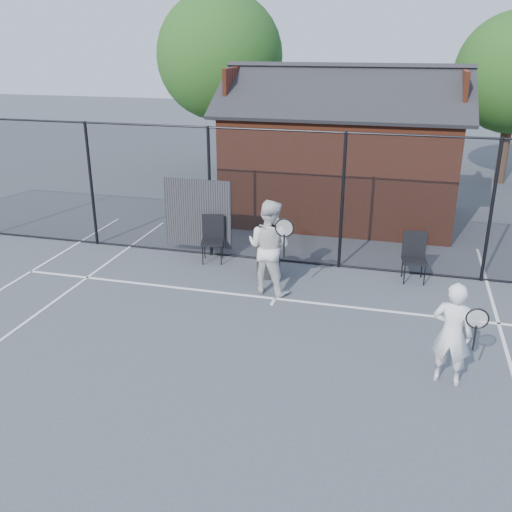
% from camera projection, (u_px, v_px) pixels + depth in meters
% --- Properties ---
extents(ground, '(80.00, 80.00, 0.00)m').
position_uv_depth(ground, '(229.00, 382.00, 8.47)').
color(ground, '#44484E').
rests_on(ground, ground).
extents(court_lines, '(11.02, 18.00, 0.01)m').
position_uv_depth(court_lines, '(199.00, 438.00, 7.27)').
color(court_lines, white).
rests_on(court_lines, ground).
extents(fence, '(22.04, 3.00, 3.00)m').
position_uv_depth(fence, '(283.00, 200.00, 12.54)').
color(fence, black).
rests_on(fence, ground).
extents(clubhouse, '(6.50, 4.36, 4.19)m').
position_uv_depth(clubhouse, '(342.00, 160.00, 15.90)').
color(clubhouse, maroon).
rests_on(clubhouse, ground).
extents(tree_left, '(4.48, 4.48, 6.44)m').
position_uv_depth(tree_left, '(220.00, 56.00, 20.24)').
color(tree_left, '#362615').
rests_on(tree_left, ground).
extents(player_front, '(0.74, 0.58, 1.59)m').
position_uv_depth(player_front, '(452.00, 334.00, 8.21)').
color(player_front, silver).
rests_on(player_front, ground).
extents(player_back, '(1.10, 0.93, 1.90)m').
position_uv_depth(player_back, '(269.00, 247.00, 11.19)').
color(player_back, silver).
rests_on(player_back, ground).
extents(chair_left, '(0.60, 0.62, 1.03)m').
position_uv_depth(chair_left, '(212.00, 240.00, 12.87)').
color(chair_left, black).
rests_on(chair_left, ground).
extents(chair_right, '(0.55, 0.57, 1.01)m').
position_uv_depth(chair_right, '(414.00, 259.00, 11.82)').
color(chair_right, black).
rests_on(chair_right, ground).
extents(waste_bin, '(0.60, 0.60, 0.73)m').
position_uv_depth(waste_bin, '(268.00, 260.00, 12.13)').
color(waste_bin, '#252525').
rests_on(waste_bin, ground).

